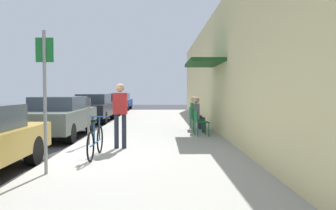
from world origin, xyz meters
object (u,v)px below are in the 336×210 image
at_px(street_sign, 45,90).
at_px(cafe_chair_1, 196,118).
at_px(parked_car_1, 59,116).
at_px(parked_car_4, 120,101).
at_px(cafe_chair_2, 194,116).
at_px(bicycle_0, 96,141).
at_px(seated_patron_2, 195,112).
at_px(cafe_chair_0, 199,121).
at_px(pedestrian_standing, 120,110).
at_px(parked_car_3, 110,104).
at_px(seated_patron_1, 198,113).
at_px(parking_meter, 88,117).
at_px(parked_car_2, 94,107).

relative_size(street_sign, cafe_chair_1, 2.99).
distance_m(parked_car_1, parked_car_4, 16.63).
bearing_deg(cafe_chair_2, bicycle_0, -117.00).
distance_m(parked_car_4, seated_patron_2, 16.00).
xyz_separation_m(cafe_chair_0, cafe_chair_1, (-0.00, 0.98, 0.00)).
bearing_deg(parked_car_1, cafe_chair_0, -6.70).
distance_m(street_sign, pedestrian_standing, 2.89).
xyz_separation_m(cafe_chair_0, seated_patron_2, (0.06, 1.98, 0.19)).
relative_size(cafe_chair_0, seated_patron_2, 0.67).
bearing_deg(bicycle_0, cafe_chair_1, 58.09).
xyz_separation_m(parked_car_3, bicycle_0, (2.10, -15.44, -0.26)).
bearing_deg(cafe_chair_0, seated_patron_2, 88.28).
bearing_deg(bicycle_0, cafe_chair_2, 63.00).
bearing_deg(pedestrian_standing, seated_patron_1, 53.77).
distance_m(seated_patron_1, seated_patron_2, 1.00).
height_order(street_sign, cafe_chair_0, street_sign).
bearing_deg(cafe_chair_2, seated_patron_2, 5.21).
height_order(parking_meter, seated_patron_2, parking_meter).
height_order(parked_car_3, seated_patron_2, parked_car_3).
relative_size(cafe_chair_0, cafe_chair_1, 1.00).
distance_m(parking_meter, cafe_chair_1, 4.28).
relative_size(parked_car_3, seated_patron_2, 3.41).
height_order(parking_meter, seated_patron_1, parking_meter).
relative_size(bicycle_0, cafe_chair_2, 1.97).
bearing_deg(pedestrian_standing, parked_car_1, 131.11).
xyz_separation_m(seated_patron_1, pedestrian_standing, (-2.41, -3.29, 0.30)).
height_order(bicycle_0, cafe_chair_1, bicycle_0).
bearing_deg(parked_car_2, street_sign, -82.53).
bearing_deg(bicycle_0, seated_patron_1, 57.51).
xyz_separation_m(parked_car_4, parking_meter, (1.55, -18.90, 0.16)).
xyz_separation_m(cafe_chair_1, cafe_chair_2, (0.00, 0.99, 0.00)).
height_order(parking_meter, cafe_chair_2, parking_meter).
distance_m(street_sign, cafe_chair_2, 7.77).
bearing_deg(seated_patron_1, street_sign, -119.98).
relative_size(cafe_chair_1, pedestrian_standing, 0.51).
distance_m(parked_car_2, parked_car_3, 5.51).
distance_m(parked_car_1, cafe_chair_2, 5.07).
bearing_deg(bicycle_0, parked_car_2, 101.93).
bearing_deg(cafe_chair_0, bicycle_0, -128.65).
bearing_deg(cafe_chair_1, street_sign, -119.52).
relative_size(parked_car_1, seated_patron_1, 3.41).
xyz_separation_m(parked_car_1, bicycle_0, (2.10, -4.03, -0.26)).
relative_size(parked_car_4, street_sign, 1.69).
xyz_separation_m(bicycle_0, cafe_chair_2, (2.77, 5.43, 0.14)).
distance_m(street_sign, cafe_chair_1, 6.91).
relative_size(parked_car_4, pedestrian_standing, 2.59).
bearing_deg(parked_car_1, parked_car_4, 90.00).
height_order(cafe_chair_0, cafe_chair_1, same).
xyz_separation_m(parked_car_2, street_sign, (1.50, -11.44, 0.89)).
relative_size(parked_car_1, bicycle_0, 2.57).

